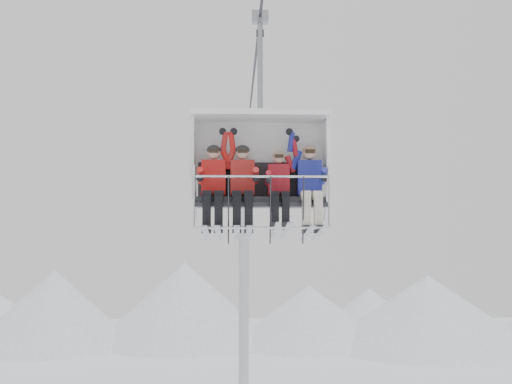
{
  "coord_description": "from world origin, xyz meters",
  "views": [
    {
      "loc": [
        -0.43,
        -13.8,
        9.3
      ],
      "look_at": [
        0.0,
        0.0,
        10.27
      ],
      "focal_mm": 45.0,
      "sensor_mm": 36.0,
      "label": 1
    }
  ],
  "objects_px": {
    "lift_tower_right": "(244,300)",
    "skier_far_right": "(310,184)",
    "chairlift_carrier": "(260,160)",
    "skier_center_right": "(279,187)",
    "skier_center_left": "(243,184)",
    "skier_far_left": "(213,184)"
  },
  "relations": [
    {
      "from": "chairlift_carrier",
      "to": "skier_center_right",
      "type": "bearing_deg",
      "value": -44.04
    },
    {
      "from": "skier_far_left",
      "to": "skier_far_right",
      "type": "xyz_separation_m",
      "value": [
        1.7,
        0.0,
        0.0
      ]
    },
    {
      "from": "skier_center_left",
      "to": "skier_center_right",
      "type": "distance_m",
      "value": 0.64
    },
    {
      "from": "chairlift_carrier",
      "to": "skier_far_right",
      "type": "relative_size",
      "value": 2.36
    },
    {
      "from": "skier_center_left",
      "to": "skier_center_right",
      "type": "relative_size",
      "value": 1.0
    },
    {
      "from": "chairlift_carrier",
      "to": "skier_far_right",
      "type": "distance_m",
      "value": 1.04
    },
    {
      "from": "skier_center_left",
      "to": "skier_far_right",
      "type": "distance_m",
      "value": 1.19
    },
    {
      "from": "lift_tower_right",
      "to": "skier_center_left",
      "type": "xyz_separation_m",
      "value": [
        -0.32,
        -24.56,
        4.45
      ]
    },
    {
      "from": "lift_tower_right",
      "to": "skier_center_left",
      "type": "bearing_deg",
      "value": -90.74
    },
    {
      "from": "lift_tower_right",
      "to": "skier_center_right",
      "type": "height_order",
      "value": "lift_tower_right"
    },
    {
      "from": "skier_far_left",
      "to": "skier_center_left",
      "type": "bearing_deg",
      "value": 0.0
    },
    {
      "from": "chairlift_carrier",
      "to": "skier_far_right",
      "type": "height_order",
      "value": "chairlift_carrier"
    },
    {
      "from": "lift_tower_right",
      "to": "chairlift_carrier",
      "type": "relative_size",
      "value": 3.38
    },
    {
      "from": "skier_center_left",
      "to": "skier_far_right",
      "type": "bearing_deg",
      "value": 0.0
    },
    {
      "from": "lift_tower_right",
      "to": "skier_far_right",
      "type": "height_order",
      "value": "lift_tower_right"
    },
    {
      "from": "lift_tower_right",
      "to": "skier_center_right",
      "type": "bearing_deg",
      "value": -89.24
    },
    {
      "from": "lift_tower_right",
      "to": "skier_far_right",
      "type": "relative_size",
      "value": 7.99
    },
    {
      "from": "skier_far_left",
      "to": "skier_center_left",
      "type": "height_order",
      "value": "same"
    },
    {
      "from": "chairlift_carrier",
      "to": "skier_far_right",
      "type": "bearing_deg",
      "value": -19.12
    },
    {
      "from": "lift_tower_right",
      "to": "skier_far_right",
      "type": "xyz_separation_m",
      "value": [
        0.88,
        -24.56,
        4.45
      ]
    },
    {
      "from": "skier_far_left",
      "to": "lift_tower_right",
      "type": "bearing_deg",
      "value": 88.07
    },
    {
      "from": "chairlift_carrier",
      "to": "skier_far_left",
      "type": "distance_m",
      "value": 1.0
    }
  ]
}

